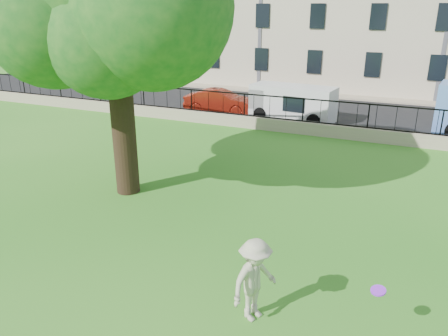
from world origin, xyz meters
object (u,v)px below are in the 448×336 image
at_px(man, 255,280).
at_px(white_van, 293,103).
at_px(red_sedan, 220,101).
at_px(frisbee, 378,291).

relative_size(man, white_van, 0.39).
bearing_deg(red_sedan, man, -159.28).
xyz_separation_m(man, white_van, (-3.66, 15.90, 0.07)).
relative_size(frisbee, red_sedan, 0.07).
relative_size(red_sedan, white_van, 0.92).
xyz_separation_m(frisbee, red_sedan, (-10.13, 15.59, -0.39)).
xyz_separation_m(man, frisbee, (2.20, 0.32, 0.20)).
distance_m(man, red_sedan, 17.77).
height_order(frisbee, red_sedan, red_sedan).
distance_m(red_sedan, white_van, 4.28).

